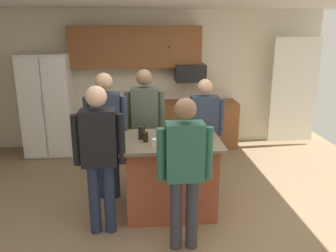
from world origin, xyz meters
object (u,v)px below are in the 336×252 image
at_px(person_host_foreground, 204,127).
at_px(tumbler_amber, 146,137).
at_px(glass_dark_ale, 196,136).
at_px(glass_stout_tall, 142,130).
at_px(mug_blue_stoneware, 180,142).
at_px(glass_short_whisky, 166,142).
at_px(person_guest_right, 106,128).
at_px(mug_ceramic_white, 156,143).
at_px(person_guest_left, 99,151).
at_px(person_elder_center, 145,120).
at_px(kitchen_island, 170,175).
at_px(refrigerator, 49,105).
at_px(glass_pilsner, 141,133).
at_px(person_guest_by_door, 185,166).
at_px(microwave_over_range, 190,73).
at_px(serving_tray, 177,135).

relative_size(person_host_foreground, tumbler_amber, 13.13).
bearing_deg(glass_dark_ale, glass_stout_tall, 153.20).
distance_m(mug_blue_stoneware, glass_short_whisky, 0.16).
relative_size(person_guest_right, glass_short_whisky, 14.44).
distance_m(glass_dark_ale, glass_short_whisky, 0.40).
bearing_deg(mug_ceramic_white, tumbler_amber, 121.06).
bearing_deg(person_guest_left, person_elder_center, 38.78).
distance_m(kitchen_island, person_elder_center, 0.98).
height_order(person_guest_right, glass_stout_tall, person_guest_right).
distance_m(refrigerator, glass_pilsner, 2.80).
xyz_separation_m(kitchen_island, person_host_foreground, (0.55, 0.67, 0.43)).
distance_m(person_guest_by_door, mug_ceramic_white, 0.62).
distance_m(microwave_over_range, glass_dark_ale, 2.61).
height_order(kitchen_island, mug_ceramic_white, mug_ceramic_white).
distance_m(kitchen_island, glass_short_whisky, 0.61).
relative_size(person_host_foreground, glass_stout_tall, 12.16).
bearing_deg(person_guest_by_door, person_host_foreground, -22.85).
distance_m(person_elder_center, person_host_foreground, 0.85).
bearing_deg(microwave_over_range, glass_stout_tall, -112.91).
xyz_separation_m(kitchen_island, glass_dark_ale, (0.30, -0.13, 0.56)).
bearing_deg(kitchen_island, glass_short_whisky, -104.93).
bearing_deg(person_guest_by_door, serving_tray, -6.58).
bearing_deg(serving_tray, person_guest_by_door, -91.77).
xyz_separation_m(refrigerator, person_guest_left, (1.17, -2.73, 0.08)).
distance_m(person_guest_by_door, glass_stout_tall, 1.08).
xyz_separation_m(kitchen_island, tumbler_amber, (-0.30, -0.07, 0.54)).
xyz_separation_m(person_elder_center, glass_stout_tall, (-0.05, -0.59, 0.03)).
bearing_deg(person_elder_center, microwave_over_range, 130.91).
relative_size(person_host_foreground, person_guest_left, 0.93).
relative_size(kitchen_island, mug_blue_stoneware, 9.53).
distance_m(kitchen_island, mug_ceramic_white, 0.62).
relative_size(mug_ceramic_white, serving_tray, 0.29).
xyz_separation_m(person_guest_right, tumbler_amber, (0.51, -0.51, 0.02)).
relative_size(microwave_over_range, person_elder_center, 0.32).
height_order(person_guest_by_door, mug_blue_stoneware, person_guest_by_door).
distance_m(person_guest_by_door, tumbler_amber, 0.83).
relative_size(microwave_over_range, mug_blue_stoneware, 4.35).
distance_m(glass_stout_tall, serving_tray, 0.45).
relative_size(person_guest_by_door, person_guest_left, 0.96).
xyz_separation_m(kitchen_island, person_elder_center, (-0.29, 0.78, 0.52)).
relative_size(microwave_over_range, tumbler_amber, 4.59).
distance_m(glass_short_whisky, glass_pilsner, 0.42).
bearing_deg(serving_tray, person_guest_right, 159.13).
distance_m(person_elder_center, mug_ceramic_white, 1.04).
relative_size(mug_ceramic_white, glass_dark_ale, 0.79).
bearing_deg(refrigerator, person_guest_left, -66.76).
bearing_deg(microwave_over_range, mug_ceramic_white, -106.64).
distance_m(mug_blue_stoneware, glass_pilsner, 0.54).
bearing_deg(glass_stout_tall, microwave_over_range, 67.09).
bearing_deg(refrigerator, glass_pilsner, -54.19).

